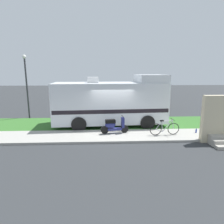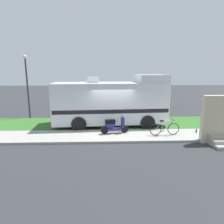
% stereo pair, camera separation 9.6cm
% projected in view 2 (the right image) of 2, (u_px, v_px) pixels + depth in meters
% --- Properties ---
extents(ground_plane, '(80.00, 80.00, 0.00)m').
position_uv_depth(ground_plane, '(113.00, 131.00, 11.89)').
color(ground_plane, '#2D3033').
extents(sidewalk, '(24.00, 2.00, 0.12)m').
position_uv_depth(sidewalk, '(114.00, 136.00, 10.71)').
color(sidewalk, '#9E9B93').
rests_on(sidewalk, ground).
extents(grass_strip, '(24.00, 3.40, 0.08)m').
position_uv_depth(grass_strip, '(112.00, 124.00, 13.35)').
color(grass_strip, '#336628').
rests_on(grass_strip, ground).
extents(motorhome_rv, '(7.31, 2.94, 3.34)m').
position_uv_depth(motorhome_rv, '(112.00, 102.00, 12.76)').
color(motorhome_rv, silver).
rests_on(motorhome_rv, ground).
extents(scooter, '(1.59, 0.54, 0.97)m').
position_uv_depth(scooter, '(113.00, 125.00, 10.93)').
color(scooter, black).
rests_on(scooter, ground).
extents(bicycle, '(1.67, 0.52, 0.88)m').
position_uv_depth(bicycle, '(165.00, 128.00, 10.62)').
color(bicycle, black).
rests_on(bicycle, ground).
extents(pickup_truck_near, '(5.89, 2.34, 1.83)m').
position_uv_depth(pickup_truck_near, '(96.00, 100.00, 17.85)').
color(pickup_truck_near, silver).
rests_on(pickup_truck_near, ground).
extents(pickup_truck_far, '(5.82, 2.33, 1.79)m').
position_uv_depth(pickup_truck_far, '(145.00, 96.00, 21.02)').
color(pickup_truck_far, '#B7B29E').
rests_on(pickup_truck_far, ground).
extents(porch_steps, '(2.00, 1.26, 2.40)m').
position_uv_depth(porch_steps, '(222.00, 124.00, 9.65)').
color(porch_steps, '#9E998E').
rests_on(porch_steps, ground).
extents(bottle_green, '(0.08, 0.08, 0.23)m').
position_uv_depth(bottle_green, '(218.00, 131.00, 11.11)').
color(bottle_green, '#19722D').
rests_on(bottle_green, ground).
extents(bottle_spare, '(0.08, 0.08, 0.25)m').
position_uv_depth(bottle_spare, '(196.00, 131.00, 11.03)').
color(bottle_spare, navy).
rests_on(bottle_spare, ground).
extents(street_lamp_post, '(0.28, 0.28, 4.75)m').
position_uv_depth(street_lamp_post, '(27.00, 81.00, 14.60)').
color(street_lamp_post, '#333338').
rests_on(street_lamp_post, ground).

